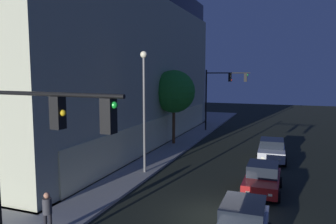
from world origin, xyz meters
TOP-DOWN VIEW (x-y plane):
  - ground_plane at (0.00, 0.00)m, footprint 120.00×120.00m
  - modern_building at (13.05, 21.32)m, footprint 31.97×27.64m
  - traffic_light_near_corner at (-6.88, 3.75)m, footprint 0.57×4.83m
  - traffic_light_far_corner at (22.19, 4.19)m, footprint 0.37×4.91m
  - street_lamp_sidewalk at (4.83, 5.73)m, footprint 0.44×0.44m
  - sidewalk_tree at (13.96, 6.94)m, footprint 3.90×3.90m
  - pedestrian_waiting at (-4.29, 5.78)m, footprint 0.36×0.36m
  - car_red at (4.11, -1.74)m, footprint 4.03×2.05m
  - car_silver at (11.15, -1.86)m, footprint 4.12×2.22m

SIDE VIEW (x-z plane):
  - ground_plane at x=0.00m, z-range 0.00..0.00m
  - car_red at x=4.11m, z-range 0.00..1.56m
  - car_silver at x=11.15m, z-range 0.03..1.65m
  - pedestrian_waiting at x=-4.29m, z-range 0.32..2.08m
  - traffic_light_near_corner at x=-6.88m, z-range 1.49..7.69m
  - sidewalk_tree at x=13.96m, z-range 1.56..8.31m
  - traffic_light_far_corner at x=22.19m, z-range 1.62..8.47m
  - street_lamp_sidewalk at x=4.83m, z-range 1.16..8.97m
  - modern_building at x=13.05m, z-range -0.06..15.30m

